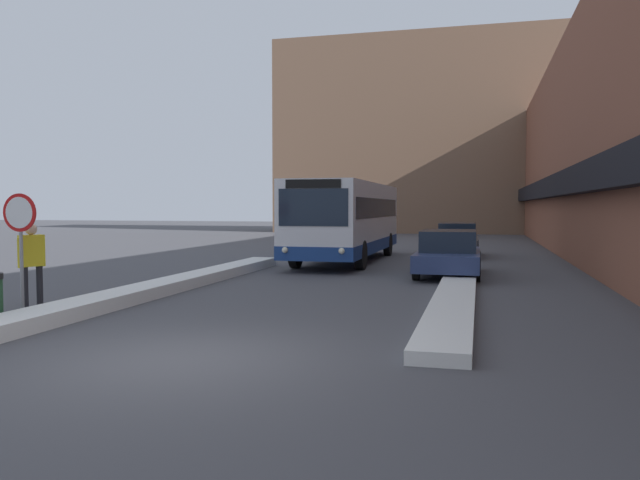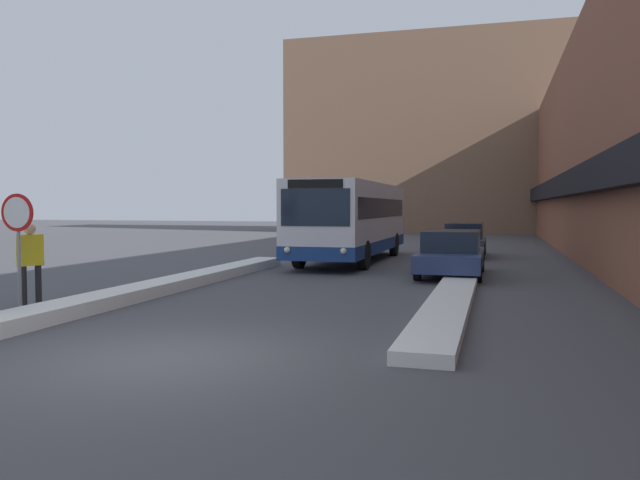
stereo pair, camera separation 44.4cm
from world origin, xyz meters
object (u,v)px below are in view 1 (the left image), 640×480
Objects in this scene: parked_car_middle at (458,239)px; pedestrian at (32,257)px; stop_sign at (20,227)px; city_bus at (347,219)px; parked_car_front at (449,253)px.

pedestrian reaches higher than parked_car_middle.
stop_sign is at bearing -127.63° from pedestrian.
city_bus is 6.04m from parked_car_front.
parked_car_front is 12.36m from stop_sign.
city_bus is 5.84× the size of pedestrian.
parked_car_middle reaches higher than parked_car_front.
city_bus reaches higher than parked_car_middle.
parked_car_middle is 19.12m from stop_sign.
stop_sign is 1.10m from pedestrian.
pedestrian is (-8.31, -16.59, 0.35)m from parked_car_middle.
parked_car_middle is at bearing 90.00° from parked_car_front.
pedestrian is at bearing 116.40° from stop_sign.
pedestrian is at bearing -107.77° from city_bus.
stop_sign is at bearing -114.52° from parked_car_middle.
parked_car_front is 2.64× the size of pedestrian.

